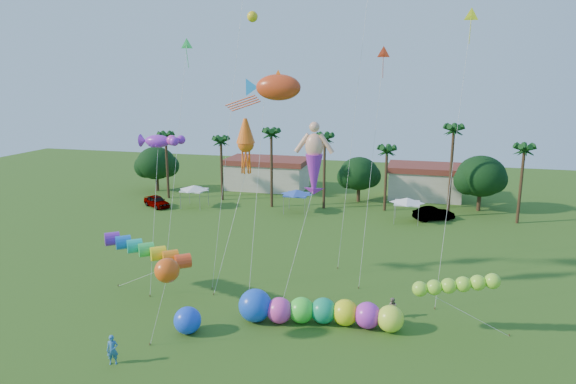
% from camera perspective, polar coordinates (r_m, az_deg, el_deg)
% --- Properties ---
extents(ground, '(160.00, 160.00, 0.00)m').
position_cam_1_polar(ground, '(32.58, -4.80, -19.58)').
color(ground, '#285116').
rests_on(ground, ground).
extents(tree_line, '(69.46, 8.91, 11.00)m').
position_cam_1_polar(tree_line, '(71.30, 9.85, 1.98)').
color(tree_line, '#3A2819').
rests_on(tree_line, ground).
extents(buildings_row, '(35.00, 7.00, 4.00)m').
position_cam_1_polar(buildings_row, '(78.40, 5.34, 1.40)').
color(buildings_row, beige).
rests_on(buildings_row, ground).
extents(tent_row, '(31.00, 4.00, 0.60)m').
position_cam_1_polar(tent_row, '(65.73, 0.85, -0.10)').
color(tent_row, white).
rests_on(tent_row, ground).
extents(car_a, '(4.90, 4.08, 1.58)m').
position_cam_1_polar(car_a, '(71.78, -14.38, -1.01)').
color(car_a, '#4C4C54').
rests_on(car_a, ground).
extents(car_b, '(5.21, 3.90, 1.64)m').
position_cam_1_polar(car_b, '(65.77, 15.89, -2.32)').
color(car_b, '#4C4C54').
rests_on(car_b, ground).
extents(spectator_a, '(0.81, 0.69, 1.89)m').
position_cam_1_polar(spectator_a, '(34.74, -18.93, -16.26)').
color(spectator_a, teal).
rests_on(spectator_a, ground).
extents(spectator_b, '(0.92, 0.96, 1.56)m').
position_cam_1_polar(spectator_b, '(39.30, 11.51, -12.53)').
color(spectator_b, gray).
rests_on(spectator_b, ground).
extents(caterpillar_inflatable, '(11.85, 3.36, 2.41)m').
position_cam_1_polar(caterpillar_inflatable, '(37.65, 2.85, -13.06)').
color(caterpillar_inflatable, '#F340B0').
rests_on(caterpillar_inflatable, ground).
extents(blue_ball, '(1.89, 1.89, 1.89)m').
position_cam_1_polar(blue_ball, '(37.11, -11.10, -13.81)').
color(blue_ball, blue).
rests_on(blue_ball, ground).
extents(rainbow_tube, '(8.96, 4.75, 4.17)m').
position_cam_1_polar(rainbow_tube, '(41.20, -14.16, -7.21)').
color(rainbow_tube, '#F8451B').
rests_on(rainbow_tube, ground).
extents(green_worm, '(9.01, 2.48, 3.91)m').
position_cam_1_polar(green_worm, '(36.56, 14.45, -10.38)').
color(green_worm, '#9BEB34').
rests_on(green_worm, ground).
extents(orange_ball_kite, '(2.36, 1.93, 6.06)m').
position_cam_1_polar(orange_ball_kite, '(34.06, -13.29, -8.48)').
color(orange_ball_kite, '#F35313').
rests_on(orange_ball_kite, ground).
extents(merman_kite, '(2.99, 4.28, 13.51)m').
position_cam_1_polar(merman_kite, '(39.79, 2.91, 3.17)').
color(merman_kite, '#F5AD8B').
rests_on(merman_kite, ground).
extents(fish_kite, '(5.61, 6.63, 17.67)m').
position_cam_1_polar(fish_kite, '(41.09, -1.09, 11.54)').
color(fish_kite, red).
rests_on(fish_kite, ground).
extents(squid_kite, '(2.36, 5.50, 14.07)m').
position_cam_1_polar(squid_kite, '(43.34, -4.72, 5.33)').
color(squid_kite, orange).
rests_on(squid_kite, ground).
extents(lobster_kite, '(4.15, 4.53, 12.97)m').
position_cam_1_polar(lobster_kite, '(43.14, -14.28, 5.49)').
color(lobster_kite, purple).
rests_on(lobster_kite, ground).
extents(delta_kite_red, '(1.59, 4.72, 19.85)m').
position_cam_1_polar(delta_kite_red, '(44.85, 10.52, 14.49)').
color(delta_kite_red, red).
rests_on(delta_kite_red, ground).
extents(delta_kite_yellow, '(2.00, 4.56, 22.38)m').
position_cam_1_polar(delta_kite_yellow, '(42.42, 19.63, 17.41)').
color(delta_kite_yellow, '#E5F719').
rests_on(delta_kite_yellow, ground).
extents(delta_kite_green, '(1.71, 4.39, 20.58)m').
position_cam_1_polar(delta_kite_green, '(46.45, -11.24, 15.24)').
color(delta_kite_green, '#36E860').
rests_on(delta_kite_green, ground).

